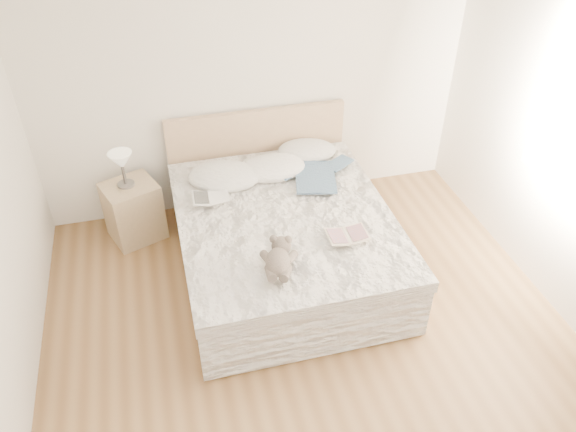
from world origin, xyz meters
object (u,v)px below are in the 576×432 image
Objects in this scene: photo_book at (211,198)px; teddy_bear at (278,269)px; nightstand at (134,211)px; bed at (283,236)px; table_lamp at (121,162)px; childrens_book at (347,236)px.

teddy_bear is (0.33, -1.01, 0.02)m from photo_book.
nightstand is 1.82m from teddy_bear.
bed is 1.52m from table_lamp.
nightstand is 0.52m from table_lamp.
table_lamp is at bearing 143.18° from childrens_book.
teddy_bear is at bearing -55.71° from nightstand.
nightstand is 0.89m from photo_book.
nightstand is (-1.23, 0.72, -0.03)m from bed.
photo_book is (0.69, -0.48, -0.17)m from table_lamp.
teddy_bear is (1.00, -1.47, 0.37)m from nightstand.
teddy_bear is (1.02, -1.49, -0.15)m from table_lamp.
teddy_bear reaches higher than nightstand.
bed is 6.38× the size of teddy_bear.
table_lamp is 1.01× the size of childrens_book.
table_lamp is 1.81m from teddy_bear.
nightstand is at bearing 139.34° from teddy_bear.
bed is 0.69m from photo_book.
bed is 6.76× the size of photo_book.
table_lamp reaches higher than photo_book.
childrens_book is (1.61, -1.23, 0.35)m from nightstand.
bed is 1.42m from nightstand.
photo_book is at bearing 155.51° from bed.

